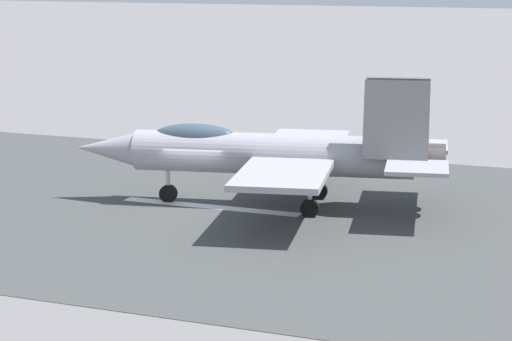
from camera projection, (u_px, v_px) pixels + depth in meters
The scene contains 4 objects.
ground_plane at pixel (197, 206), 43.00m from camera, with size 400.00×400.00×0.00m, color slate.
runway_strip at pixel (197, 206), 42.99m from camera, with size 240.00×26.00×0.02m.
fighter_jet at pixel (276, 152), 42.41m from camera, with size 16.46×13.42×5.54m.
marker_cone_mid at pixel (256, 149), 54.72m from camera, with size 0.44×0.44×0.55m, color orange.
Camera 1 is at (-17.66, 38.00, 10.11)m, focal length 71.11 mm.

